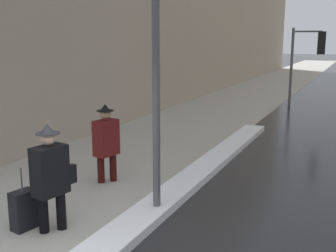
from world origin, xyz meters
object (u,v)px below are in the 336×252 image
object	(u,v)px
lamp_post	(156,55)
pedestrian_in_fedora	(106,140)
rolling_suitcase	(24,210)
traffic_light_near	(311,51)
pedestrian_with_shoulder_bag	(51,174)

from	to	relation	value
lamp_post	pedestrian_in_fedora	distance (m)	2.49
lamp_post	rolling_suitcase	world-z (taller)	lamp_post
traffic_light_near	pedestrian_with_shoulder_bag	world-z (taller)	traffic_light_near
rolling_suitcase	traffic_light_near	bearing A→B (deg)	-179.02
lamp_post	pedestrian_with_shoulder_bag	world-z (taller)	lamp_post
pedestrian_with_shoulder_bag	pedestrian_in_fedora	world-z (taller)	pedestrian_with_shoulder_bag
lamp_post	pedestrian_in_fedora	xyz separation A→B (m)	(-1.56, 0.96, -1.68)
lamp_post	pedestrian_in_fedora	bearing A→B (deg)	148.24
pedestrian_in_fedora	rolling_suitcase	xyz separation A→B (m)	(0.04, -2.30, -0.55)
traffic_light_near	pedestrian_with_shoulder_bag	distance (m)	13.71
traffic_light_near	rolling_suitcase	bearing A→B (deg)	-107.16
lamp_post	rolling_suitcase	distance (m)	3.01
traffic_light_near	pedestrian_with_shoulder_bag	size ratio (longest dim) A/B	2.00
traffic_light_near	rolling_suitcase	size ratio (longest dim) A/B	3.37
traffic_light_near	pedestrian_with_shoulder_bag	bearing A→B (deg)	-105.53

